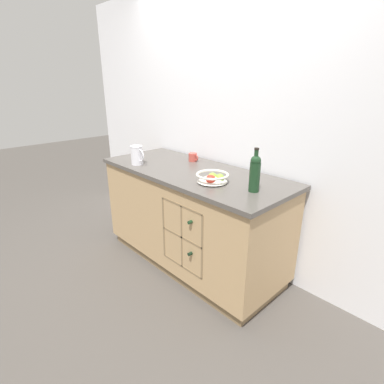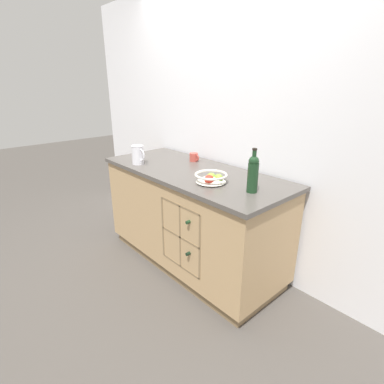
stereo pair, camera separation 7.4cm
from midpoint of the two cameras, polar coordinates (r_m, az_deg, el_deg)
name	(u,v)px [view 2 (the right image)]	position (r m, az deg, el deg)	size (l,w,h in m)	color
ground_plane	(192,261)	(3.02, 0.72, -12.96)	(14.00, 14.00, 0.00)	#4C4742
back_wall	(226,125)	(2.84, 7.31, 12.50)	(4.40, 0.06, 2.55)	white
kitchen_island	(192,218)	(2.78, 0.76, -4.91)	(1.81, 0.76, 0.93)	olive
fruit_bowl	(211,177)	(2.29, 4.62, 2.81)	(0.25, 0.25, 0.08)	silver
white_pitcher	(138,154)	(2.83, -9.53, 7.07)	(0.17, 0.11, 0.17)	white
ceramic_mug	(194,157)	(2.91, 1.11, 6.64)	(0.11, 0.08, 0.08)	#B7473D
standing_wine_bottle	(253,173)	(2.12, 12.53, 3.57)	(0.08, 0.08, 0.31)	#19381E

